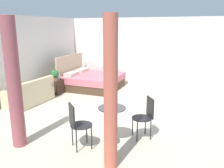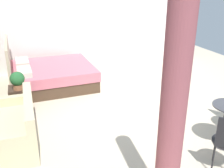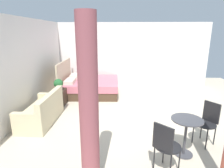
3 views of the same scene
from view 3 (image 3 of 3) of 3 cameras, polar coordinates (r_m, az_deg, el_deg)
ground_plane at (r=5.71m, az=7.81°, el=-8.59°), size 9.15×9.43×0.02m
wall_back at (r=5.90m, az=-24.60°, el=4.72°), size 9.15×0.12×2.69m
wall_right at (r=8.34m, az=6.12°, el=8.74°), size 0.12×6.43×2.69m
bed at (r=7.33m, az=-6.87°, el=-0.55°), size 1.95×2.10×1.25m
couch at (r=5.33m, az=-20.14°, el=-7.91°), size 1.57×0.73×0.78m
nightstand at (r=6.42m, az=-15.44°, el=-3.75°), size 0.45×0.38×0.51m
potted_plant at (r=6.20m, az=-15.82°, el=-0.06°), size 0.29×0.29×0.37m
vase at (r=6.43m, az=-15.26°, el=-0.58°), size 0.13×0.13×0.16m
balcony_table at (r=3.91m, az=21.34°, el=-12.86°), size 0.58×0.58×0.75m
cafe_chair_near_window at (r=3.30m, az=15.76°, el=-16.99°), size 0.61×0.61×0.92m
cafe_chair_near_couch at (r=4.49m, az=26.92°, el=-9.47°), size 0.60×0.60×0.90m
curtain_right at (r=2.61m, az=-6.97°, el=-7.73°), size 0.27×0.27×2.55m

